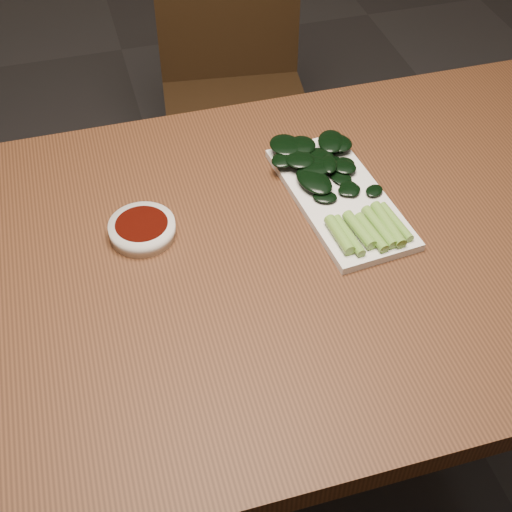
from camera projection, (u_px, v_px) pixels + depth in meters
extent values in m
plane|color=#2D2B2A|center=(249.00, 478.00, 1.65)|extent=(6.00, 6.00, 0.00)
cube|color=#462614|center=(245.00, 263.00, 1.13)|extent=(1.40, 0.80, 0.04)
cylinder|color=#462614|center=(462.00, 219.00, 1.75)|extent=(0.05, 0.05, 0.71)
cube|color=black|center=(238.00, 115.00, 1.92)|extent=(0.43, 0.43, 0.04)
cylinder|color=black|center=(189.00, 222.00, 1.96)|extent=(0.04, 0.04, 0.41)
cylinder|color=black|center=(305.00, 210.00, 1.99)|extent=(0.04, 0.04, 0.41)
cylinder|color=black|center=(180.00, 150.00, 2.18)|extent=(0.04, 0.04, 0.41)
cylinder|color=black|center=(284.00, 141.00, 2.21)|extent=(0.04, 0.04, 0.41)
cube|color=black|center=(228.00, 1.00, 1.87)|extent=(0.39, 0.08, 0.44)
cylinder|color=silver|center=(142.00, 229.00, 1.14)|extent=(0.11, 0.11, 0.03)
cylinder|color=#330904|center=(142.00, 224.00, 1.13)|extent=(0.08, 0.08, 0.00)
cube|color=silver|center=(340.00, 197.00, 1.20)|extent=(0.17, 0.32, 0.01)
cylinder|color=olive|center=(339.00, 235.00, 1.11)|extent=(0.02, 0.08, 0.02)
cylinder|color=olive|center=(349.00, 235.00, 1.11)|extent=(0.02, 0.09, 0.01)
cylinder|color=olive|center=(359.00, 230.00, 1.12)|extent=(0.03, 0.08, 0.02)
cylinder|color=olive|center=(371.00, 232.00, 1.12)|extent=(0.03, 0.08, 0.02)
cylinder|color=olive|center=(379.00, 227.00, 1.13)|extent=(0.03, 0.09, 0.02)
cylinder|color=olive|center=(388.00, 224.00, 1.13)|extent=(0.02, 0.10, 0.02)
cylinder|color=olive|center=(396.00, 222.00, 1.14)|extent=(0.02, 0.09, 0.01)
ellipsoid|color=black|center=(344.00, 167.00, 1.23)|extent=(0.06, 0.06, 0.01)
ellipsoid|color=black|center=(285.00, 145.00, 1.25)|extent=(0.06, 0.07, 0.01)
ellipsoid|color=black|center=(300.00, 159.00, 1.23)|extent=(0.07, 0.07, 0.01)
ellipsoid|color=black|center=(288.00, 157.00, 1.24)|extent=(0.08, 0.07, 0.01)
ellipsoid|color=black|center=(344.00, 164.00, 1.24)|extent=(0.04, 0.04, 0.01)
ellipsoid|color=black|center=(339.00, 145.00, 1.27)|extent=(0.06, 0.06, 0.01)
ellipsoid|color=black|center=(331.00, 141.00, 1.27)|extent=(0.07, 0.08, 0.01)
ellipsoid|color=black|center=(329.00, 164.00, 1.22)|extent=(0.04, 0.06, 0.01)
ellipsoid|color=black|center=(341.00, 177.00, 1.22)|extent=(0.04, 0.05, 0.01)
ellipsoid|color=black|center=(302.00, 145.00, 1.25)|extent=(0.06, 0.06, 0.01)
ellipsoid|color=black|center=(299.00, 161.00, 1.24)|extent=(0.04, 0.04, 0.01)
ellipsoid|color=black|center=(300.00, 163.00, 1.24)|extent=(0.05, 0.06, 0.01)
ellipsoid|color=black|center=(314.00, 180.00, 1.20)|extent=(0.07, 0.09, 0.01)
ellipsoid|color=black|center=(316.00, 158.00, 1.24)|extent=(0.08, 0.08, 0.01)
ellipsoid|color=black|center=(335.00, 142.00, 1.27)|extent=(0.08, 0.08, 0.01)
ellipsoid|color=black|center=(315.00, 163.00, 1.23)|extent=(0.08, 0.07, 0.01)
ellipsoid|color=black|center=(326.00, 162.00, 1.24)|extent=(0.06, 0.03, 0.01)
ellipsoid|color=black|center=(337.00, 148.00, 1.27)|extent=(0.05, 0.05, 0.01)
ellipsoid|color=black|center=(317.00, 167.00, 1.22)|extent=(0.06, 0.05, 0.01)
ellipsoid|color=black|center=(325.00, 197.00, 1.18)|extent=(0.05, 0.05, 0.01)
ellipsoid|color=black|center=(350.00, 188.00, 1.19)|extent=(0.03, 0.04, 0.01)
ellipsoid|color=black|center=(374.00, 190.00, 1.19)|extent=(0.04, 0.04, 0.01)
ellipsoid|color=black|center=(349.00, 190.00, 1.19)|extent=(0.04, 0.04, 0.01)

